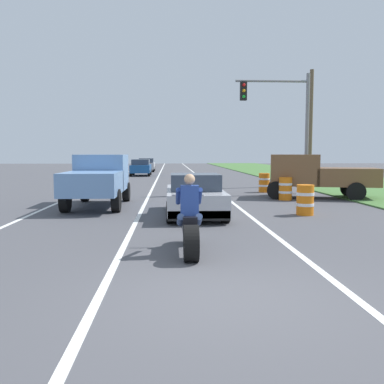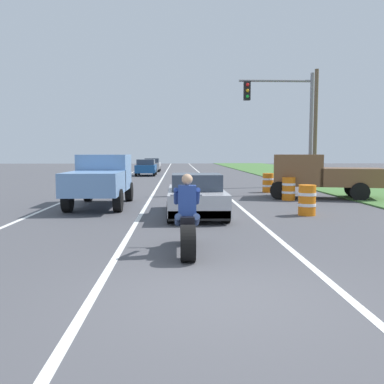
{
  "view_description": "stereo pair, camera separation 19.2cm",
  "coord_description": "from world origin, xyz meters",
  "px_view_note": "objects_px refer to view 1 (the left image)",
  "views": [
    {
      "loc": [
        -0.79,
        -5.65,
        2.02
      ],
      "look_at": [
        -0.2,
        5.32,
        1.0
      ],
      "focal_mm": 38.8,
      "sensor_mm": 36.0,
      "label": 1
    },
    {
      "loc": [
        -0.6,
        -5.66,
        2.02
      ],
      "look_at": [
        -0.2,
        5.32,
        1.0
      ],
      "focal_mm": 38.8,
      "sensor_mm": 36.0,
      "label": 2
    }
  ],
  "objects_px": {
    "motorcycle_with_rider": "(190,225)",
    "distant_car_far_ahead": "(141,167)",
    "pickup_truck_left_lane_light_blue": "(98,178)",
    "distant_car_further_ahead": "(147,165)",
    "sports_car_silver": "(195,196)",
    "construction_barrel_mid": "(285,189)",
    "construction_barrel_nearest": "(305,200)",
    "traffic_light_mast_near": "(286,115)",
    "pickup_truck_right_shoulder_brown": "(315,174)",
    "construction_barrel_far": "(264,183)"
  },
  "relations": [
    {
      "from": "pickup_truck_right_shoulder_brown",
      "to": "distant_car_far_ahead",
      "type": "relative_size",
      "value": 1.29
    },
    {
      "from": "distant_car_further_ahead",
      "to": "pickup_truck_left_lane_light_blue",
      "type": "bearing_deg",
      "value": -90.23
    },
    {
      "from": "pickup_truck_left_lane_light_blue",
      "to": "construction_barrel_mid",
      "type": "xyz_separation_m",
      "value": [
        7.76,
        1.76,
        -0.6
      ]
    },
    {
      "from": "construction_barrel_mid",
      "to": "motorcycle_with_rider",
      "type": "bearing_deg",
      "value": -116.0
    },
    {
      "from": "motorcycle_with_rider",
      "to": "distant_car_far_ahead",
      "type": "distance_m",
      "value": 30.25
    },
    {
      "from": "motorcycle_with_rider",
      "to": "pickup_truck_left_lane_light_blue",
      "type": "bearing_deg",
      "value": 111.91
    },
    {
      "from": "construction_barrel_mid",
      "to": "traffic_light_mast_near",
      "type": "bearing_deg",
      "value": 75.23
    },
    {
      "from": "sports_car_silver",
      "to": "construction_barrel_far",
      "type": "height_order",
      "value": "sports_car_silver"
    },
    {
      "from": "pickup_truck_left_lane_light_blue",
      "to": "pickup_truck_right_shoulder_brown",
      "type": "xyz_separation_m",
      "value": [
        9.33,
        2.5,
        0.0
      ]
    },
    {
      "from": "construction_barrel_nearest",
      "to": "distant_car_further_ahead",
      "type": "height_order",
      "value": "distant_car_further_ahead"
    },
    {
      "from": "distant_car_far_ahead",
      "to": "construction_barrel_mid",
      "type": "bearing_deg",
      "value": -69.54
    },
    {
      "from": "pickup_truck_left_lane_light_blue",
      "to": "construction_barrel_nearest",
      "type": "bearing_deg",
      "value": -20.17
    },
    {
      "from": "motorcycle_with_rider",
      "to": "construction_barrel_mid",
      "type": "distance_m",
      "value": 10.59
    },
    {
      "from": "distant_car_further_ahead",
      "to": "motorcycle_with_rider",
      "type": "bearing_deg",
      "value": -85.59
    },
    {
      "from": "construction_barrel_mid",
      "to": "distant_car_far_ahead",
      "type": "bearing_deg",
      "value": 110.46
    },
    {
      "from": "pickup_truck_right_shoulder_brown",
      "to": "construction_barrel_mid",
      "type": "bearing_deg",
      "value": -155.08
    },
    {
      "from": "sports_car_silver",
      "to": "distant_car_far_ahead",
      "type": "bearing_deg",
      "value": 97.94
    },
    {
      "from": "sports_car_silver",
      "to": "pickup_truck_right_shoulder_brown",
      "type": "distance_m",
      "value": 7.65
    },
    {
      "from": "sports_car_silver",
      "to": "pickup_truck_right_shoulder_brown",
      "type": "height_order",
      "value": "pickup_truck_right_shoulder_brown"
    },
    {
      "from": "pickup_truck_left_lane_light_blue",
      "to": "distant_car_further_ahead",
      "type": "xyz_separation_m",
      "value": [
        0.12,
        31.08,
        -0.33
      ]
    },
    {
      "from": "pickup_truck_left_lane_light_blue",
      "to": "distant_car_further_ahead",
      "type": "distance_m",
      "value": 31.08
    },
    {
      "from": "pickup_truck_right_shoulder_brown",
      "to": "construction_barrel_nearest",
      "type": "bearing_deg",
      "value": -112.81
    },
    {
      "from": "motorcycle_with_rider",
      "to": "pickup_truck_left_lane_light_blue",
      "type": "relative_size",
      "value": 0.46
    },
    {
      "from": "distant_car_far_ahead",
      "to": "pickup_truck_left_lane_light_blue",
      "type": "bearing_deg",
      "value": -90.21
    },
    {
      "from": "motorcycle_with_rider",
      "to": "pickup_truck_left_lane_light_blue",
      "type": "distance_m",
      "value": 8.37
    },
    {
      "from": "construction_barrel_nearest",
      "to": "distant_car_far_ahead",
      "type": "relative_size",
      "value": 0.25
    },
    {
      "from": "pickup_truck_right_shoulder_brown",
      "to": "construction_barrel_nearest",
      "type": "relative_size",
      "value": 5.14
    },
    {
      "from": "traffic_light_mast_near",
      "to": "construction_barrel_mid",
      "type": "relative_size",
      "value": 6.0
    },
    {
      "from": "construction_barrel_mid",
      "to": "distant_car_further_ahead",
      "type": "relative_size",
      "value": 0.25
    },
    {
      "from": "sports_car_silver",
      "to": "construction_barrel_mid",
      "type": "distance_m",
      "value": 5.99
    },
    {
      "from": "motorcycle_with_rider",
      "to": "sports_car_silver",
      "type": "xyz_separation_m",
      "value": [
        0.42,
        5.27,
        0.04
      ]
    },
    {
      "from": "traffic_light_mast_near",
      "to": "distant_car_far_ahead",
      "type": "distance_m",
      "value": 19.81
    },
    {
      "from": "motorcycle_with_rider",
      "to": "distant_car_far_ahead",
      "type": "xyz_separation_m",
      "value": [
        -3.04,
        30.09,
        0.18
      ]
    },
    {
      "from": "traffic_light_mast_near",
      "to": "distant_car_further_ahead",
      "type": "xyz_separation_m",
      "value": [
        -8.41,
        26.36,
        -3.16
      ]
    },
    {
      "from": "sports_car_silver",
      "to": "construction_barrel_far",
      "type": "xyz_separation_m",
      "value": [
        4.13,
        7.95,
        -0.13
      ]
    },
    {
      "from": "distant_car_far_ahead",
      "to": "sports_car_silver",
      "type": "bearing_deg",
      "value": -82.06
    },
    {
      "from": "pickup_truck_right_shoulder_brown",
      "to": "distant_car_far_ahead",
      "type": "xyz_separation_m",
      "value": [
        -9.25,
        19.85,
        -0.33
      ]
    },
    {
      "from": "construction_barrel_mid",
      "to": "sports_car_silver",
      "type": "bearing_deg",
      "value": -134.79
    },
    {
      "from": "pickup_truck_right_shoulder_brown",
      "to": "traffic_light_mast_near",
      "type": "xyz_separation_m",
      "value": [
        -0.8,
        2.22,
        2.83
      ]
    },
    {
      "from": "motorcycle_with_rider",
      "to": "distant_car_further_ahead",
      "type": "bearing_deg",
      "value": 94.41
    },
    {
      "from": "construction_barrel_nearest",
      "to": "construction_barrel_mid",
      "type": "bearing_deg",
      "value": 82.44
    },
    {
      "from": "motorcycle_with_rider",
      "to": "traffic_light_mast_near",
      "type": "relative_size",
      "value": 0.37
    },
    {
      "from": "pickup_truck_left_lane_light_blue",
      "to": "distant_car_further_ahead",
      "type": "bearing_deg",
      "value": 89.77
    },
    {
      "from": "distant_car_far_ahead",
      "to": "distant_car_further_ahead",
      "type": "distance_m",
      "value": 8.73
    },
    {
      "from": "sports_car_silver",
      "to": "distant_car_far_ahead",
      "type": "height_order",
      "value": "distant_car_far_ahead"
    },
    {
      "from": "construction_barrel_nearest",
      "to": "pickup_truck_left_lane_light_blue",
      "type": "bearing_deg",
      "value": 159.83
    },
    {
      "from": "motorcycle_with_rider",
      "to": "traffic_light_mast_near",
      "type": "distance_m",
      "value": 14.0
    },
    {
      "from": "pickup_truck_right_shoulder_brown",
      "to": "distant_car_further_ahead",
      "type": "relative_size",
      "value": 1.29
    },
    {
      "from": "traffic_light_mast_near",
      "to": "construction_barrel_nearest",
      "type": "bearing_deg",
      "value": -100.5
    },
    {
      "from": "pickup_truck_right_shoulder_brown",
      "to": "pickup_truck_left_lane_light_blue",
      "type": "bearing_deg",
      "value": -165.03
    }
  ]
}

